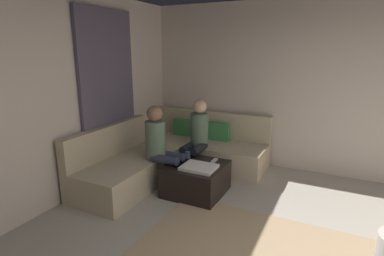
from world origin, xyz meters
name	(u,v)px	position (x,y,z in m)	size (l,w,h in m)	color
wall_back	(325,89)	(0.00, 2.94, 1.35)	(6.00, 0.12, 2.70)	beige
wall_left	(22,104)	(-2.94, 0.00, 1.35)	(0.12, 6.00, 2.70)	beige
curtain_panel	(109,98)	(-2.84, 1.30, 1.25)	(0.06, 1.10, 2.50)	#595166
sectional_couch	(174,156)	(-2.08, 1.88, 0.28)	(2.10, 2.55, 0.87)	#C6B593
ottoman	(196,179)	(-1.44, 1.36, 0.21)	(0.76, 0.76, 0.42)	black
folded_blanket	(199,167)	(-1.34, 1.24, 0.44)	(0.44, 0.36, 0.04)	white
coffee_mug	(188,155)	(-1.66, 1.54, 0.47)	(0.08, 0.08, 0.10)	#334C72
game_remote	(214,161)	(-1.26, 1.58, 0.43)	(0.05, 0.15, 0.02)	white
person_on_couch_back	(197,135)	(-1.70, 1.93, 0.66)	(0.30, 0.60, 1.20)	black
person_on_couch_side	(161,145)	(-1.93, 1.28, 0.66)	(0.60, 0.30, 1.20)	#2D3347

